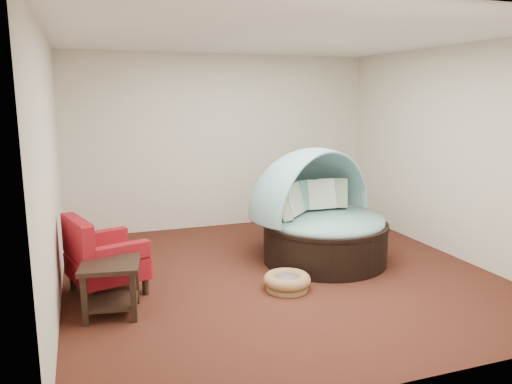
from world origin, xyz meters
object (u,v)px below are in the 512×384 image
object	(u,v)px
red_armchair	(102,258)
side_table	(111,281)
canopy_daybed	(320,209)
pet_basket	(287,281)

from	to	relation	value
red_armchair	side_table	world-z (taller)	red_armchair
canopy_daybed	red_armchair	size ratio (longest dim) A/B	2.28
canopy_daybed	side_table	size ratio (longest dim) A/B	3.32
canopy_daybed	pet_basket	size ratio (longest dim) A/B	3.10
pet_basket	red_armchair	distance (m)	2.06
canopy_daybed	side_table	world-z (taller)	canopy_daybed
canopy_daybed	side_table	distance (m)	2.85
pet_basket	side_table	bearing A→B (deg)	179.96
side_table	canopy_daybed	bearing A→B (deg)	17.04
canopy_daybed	side_table	bearing A→B (deg)	175.24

